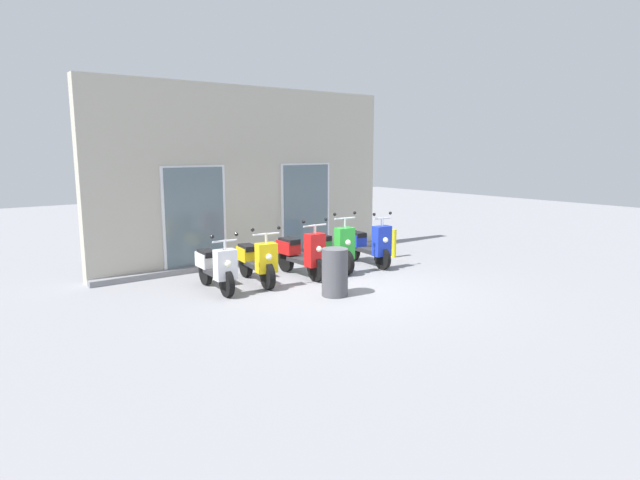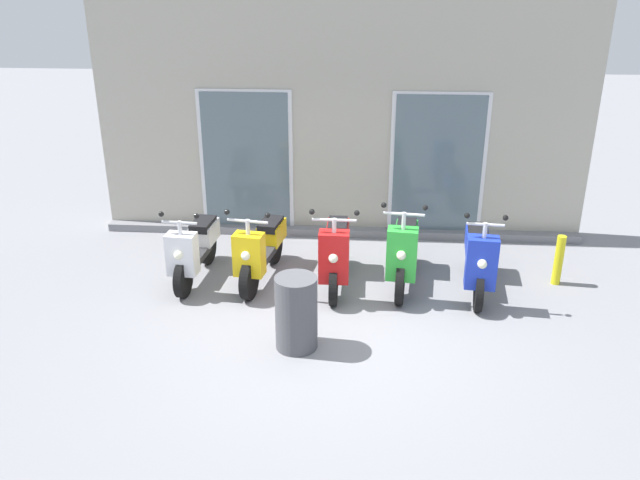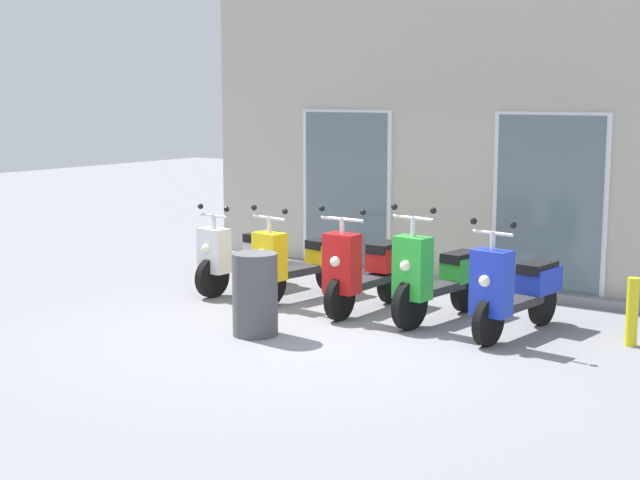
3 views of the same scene
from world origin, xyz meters
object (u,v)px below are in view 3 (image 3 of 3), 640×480
Objects in this scene: scooter_blue at (515,289)px; curb_bollard at (632,312)px; scooter_yellow at (300,263)px; scooter_green at (438,277)px; trash_bin at (255,294)px; scooter_white at (241,255)px; scooter_red at (365,269)px.

curb_bollard is at bearing 14.81° from scooter_blue.
scooter_green reaches higher than scooter_yellow.
scooter_blue is at bearing -165.19° from curb_bollard.
scooter_white is at bearing 133.70° from trash_bin.
scooter_green is at bearing 173.70° from scooter_blue.
scooter_green is 1.01× the size of scooter_blue.
scooter_red is 1.87m from scooter_blue.
scooter_red is 1.83× the size of trash_bin.
scooter_green reaches higher than scooter_red.
scooter_white is 4.94m from curb_bollard.
scooter_red is 2.28× the size of curb_bollard.
trash_bin is at bearing -127.59° from scooter_green.
trash_bin is (-2.24, -1.54, -0.06)m from scooter_blue.
scooter_white is 2.26m from trash_bin.
scooter_white is 1.79× the size of trash_bin.
scooter_blue is at bearing -2.76° from scooter_yellow.
scooter_blue is 2.33× the size of curb_bollard.
scooter_green reaches higher than trash_bin.
scooter_white is 3.80m from scooter_blue.
curb_bollard is at bearing 2.26° from scooter_yellow.
scooter_white is 0.98× the size of scooter_red.
trash_bin is 1.25× the size of curb_bollard.
scooter_blue is at bearing 34.55° from trash_bin.
scooter_red reaches higher than scooter_yellow.
scooter_yellow reaches higher than trash_bin.
trash_bin is at bearing -145.45° from scooter_blue.
scooter_yellow is 1.80m from trash_bin.
scooter_green is 2.37× the size of curb_bollard.
scooter_yellow is 1.02× the size of scooter_blue.
scooter_white is 1.93m from scooter_red.
trash_bin is at bearing -151.34° from curb_bollard.
scooter_green is 2.11m from curb_bollard.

